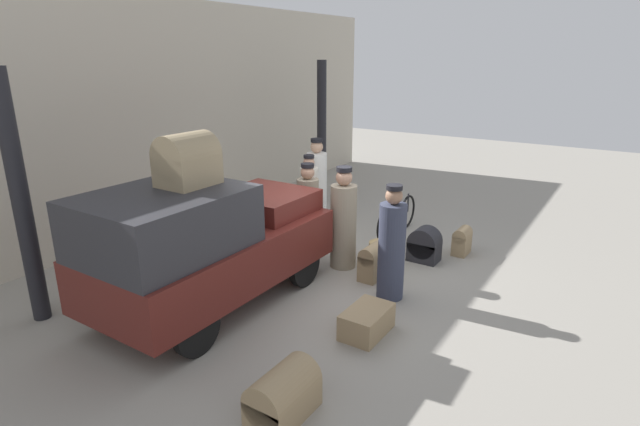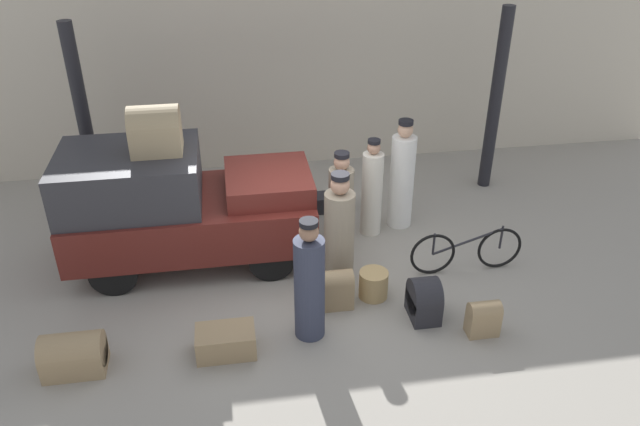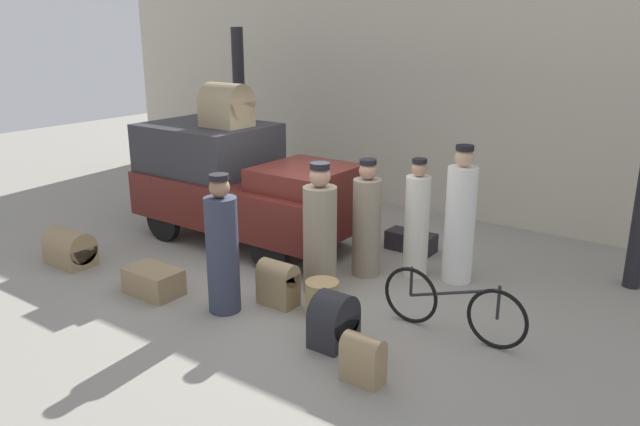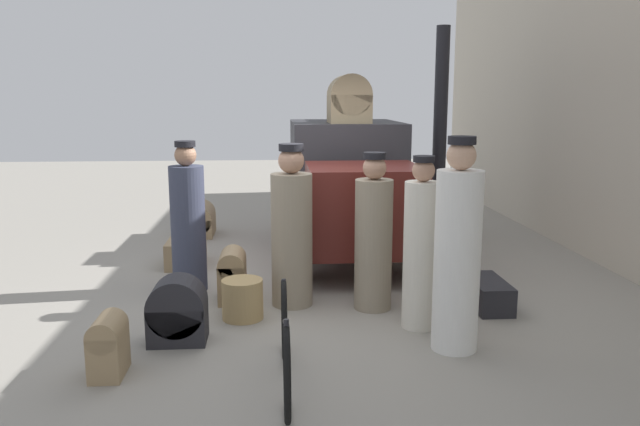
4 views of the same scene
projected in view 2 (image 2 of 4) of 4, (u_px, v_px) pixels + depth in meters
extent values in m
plane|color=gray|center=(309.00, 276.00, 9.31)|extent=(30.00, 30.00, 0.00)
cube|color=beige|center=(277.00, 53.00, 11.69)|extent=(16.00, 0.15, 4.50)
cylinder|color=black|center=(85.00, 124.00, 10.13)|extent=(0.22, 0.22, 3.32)
cylinder|color=black|center=(495.00, 101.00, 11.10)|extent=(0.22, 0.22, 3.32)
cylinder|color=black|center=(263.00, 208.00, 10.40)|extent=(0.68, 0.12, 0.68)
cylinder|color=black|center=(272.00, 260.00, 9.07)|extent=(0.68, 0.12, 0.68)
cylinder|color=black|center=(125.00, 219.00, 10.10)|extent=(0.68, 0.12, 0.68)
cylinder|color=black|center=(113.00, 274.00, 8.76)|extent=(0.68, 0.12, 0.68)
cube|color=#591E19|center=(192.00, 218.00, 9.40)|extent=(3.61, 1.72, 0.71)
cube|color=#2D2D33|center=(129.00, 178.00, 8.92)|extent=(1.98, 1.58, 0.76)
cube|color=#591E19|center=(268.00, 182.00, 9.30)|extent=(1.26, 1.34, 0.32)
torus|color=black|center=(499.00, 248.00, 9.34)|extent=(0.69, 0.04, 0.69)
torus|color=black|center=(433.00, 254.00, 9.20)|extent=(0.69, 0.04, 0.69)
cylinder|color=#232328|center=(468.00, 242.00, 9.19)|extent=(1.05, 0.04, 0.37)
cylinder|color=#232328|center=(434.00, 244.00, 9.11)|extent=(0.04, 0.04, 0.35)
cylinder|color=#232328|center=(501.00, 237.00, 9.25)|extent=(0.04, 0.04, 0.39)
cylinder|color=tan|center=(373.00, 284.00, 8.79)|extent=(0.41, 0.41, 0.40)
cylinder|color=silver|center=(372.00, 194.00, 10.06)|extent=(0.34, 0.34, 1.42)
sphere|color=tan|center=(374.00, 148.00, 9.65)|extent=(0.21, 0.21, 0.21)
cylinder|color=black|center=(374.00, 141.00, 9.60)|extent=(0.20, 0.20, 0.06)
cylinder|color=white|center=(402.00, 182.00, 10.25)|extent=(0.40, 0.40, 1.59)
sphere|color=tan|center=(405.00, 130.00, 9.79)|extent=(0.25, 0.25, 0.25)
cylinder|color=black|center=(406.00, 122.00, 9.73)|extent=(0.24, 0.24, 0.07)
cylinder|color=gray|center=(341.00, 209.00, 9.68)|extent=(0.39, 0.39, 1.37)
sphere|color=tan|center=(342.00, 162.00, 9.28)|extent=(0.24, 0.24, 0.24)
cylinder|color=black|center=(342.00, 155.00, 9.22)|extent=(0.23, 0.23, 0.07)
cylinder|color=#33384C|center=(309.00, 289.00, 7.84)|extent=(0.39, 0.39, 1.44)
sphere|color=#936B51|center=(309.00, 232.00, 7.42)|extent=(0.24, 0.24, 0.24)
cylinder|color=black|center=(309.00, 223.00, 7.36)|extent=(0.23, 0.23, 0.07)
cylinder|color=gray|center=(339.00, 237.00, 8.92)|extent=(0.43, 0.43, 1.41)
sphere|color=tan|center=(340.00, 185.00, 8.50)|extent=(0.27, 0.27, 0.27)
cylinder|color=black|center=(340.00, 176.00, 8.44)|extent=(0.26, 0.26, 0.07)
cube|color=#937A56|center=(483.00, 322.00, 8.10)|extent=(0.41, 0.25, 0.37)
cylinder|color=#937A56|center=(485.00, 310.00, 8.01)|extent=(0.41, 0.25, 0.25)
cube|color=#232328|center=(331.00, 202.00, 11.00)|extent=(0.75, 0.36, 0.29)
cube|color=#232328|center=(423.00, 306.00, 8.40)|extent=(0.37, 0.52, 0.35)
cylinder|color=#232328|center=(424.00, 296.00, 8.32)|extent=(0.37, 0.52, 0.52)
cube|color=#937A56|center=(226.00, 341.00, 7.80)|extent=(0.74, 0.46, 0.34)
cube|color=#937A56|center=(335.00, 293.00, 8.59)|extent=(0.49, 0.29, 0.43)
cylinder|color=#937A56|center=(335.00, 281.00, 8.48)|extent=(0.49, 0.29, 0.29)
cube|color=#937A56|center=(75.00, 360.00, 7.53)|extent=(0.73, 0.45, 0.30)
cylinder|color=#937A56|center=(72.00, 351.00, 7.46)|extent=(0.73, 0.45, 0.45)
cube|color=#9E8966|center=(156.00, 139.00, 8.70)|extent=(0.70, 0.57, 0.39)
cylinder|color=#9E8966|center=(155.00, 126.00, 8.60)|extent=(0.70, 0.57, 0.57)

